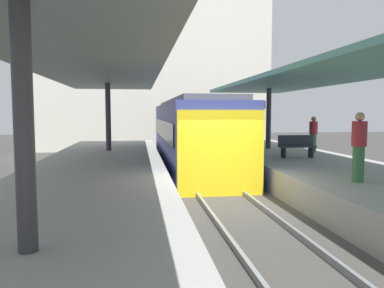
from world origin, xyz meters
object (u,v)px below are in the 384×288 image
(platform_bench, at_px, (297,146))
(platform_sign, at_px, (255,115))
(commuter_train, at_px, (192,134))
(passenger_mid_platform, at_px, (359,146))
(passenger_near_bench, at_px, (313,133))

(platform_bench, bearing_deg, platform_sign, 133.19)
(commuter_train, relative_size, passenger_mid_platform, 7.26)
(commuter_train, height_order, passenger_mid_platform, commuter_train)
(platform_sign, bearing_deg, platform_bench, -46.81)
(passenger_mid_platform, bearing_deg, platform_bench, 83.02)
(platform_bench, height_order, platform_sign, platform_sign)
(platform_sign, relative_size, passenger_mid_platform, 1.28)
(commuter_train, distance_m, platform_bench, 5.05)
(passenger_mid_platform, bearing_deg, passenger_near_bench, 72.01)
(passenger_near_bench, distance_m, passenger_mid_platform, 7.48)
(passenger_near_bench, xyz_separation_m, passenger_mid_platform, (-2.31, -7.11, 0.10))
(passenger_near_bench, bearing_deg, commuter_train, 164.12)
(commuter_train, relative_size, platform_sign, 5.68)
(commuter_train, xyz_separation_m, passenger_near_bench, (5.26, -1.50, 0.08))
(platform_bench, distance_m, passenger_near_bench, 2.70)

